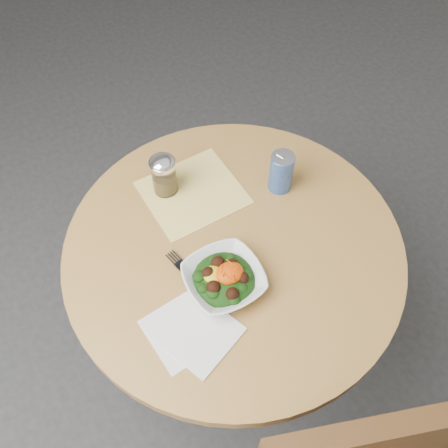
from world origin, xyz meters
TOP-DOWN VIEW (x-y plane):
  - ground at (0.00, 0.00)m, footprint 6.00×6.00m
  - table at (0.00, 0.00)m, footprint 0.90×0.90m
  - cloth_napkin at (-0.01, 0.21)m, footprint 0.27×0.25m
  - paper_napkins at (-0.21, -0.16)m, footprint 0.22×0.22m
  - salad_bowl at (-0.08, -0.09)m, footprint 0.20×0.20m
  - fork at (-0.14, -0.04)m, footprint 0.06×0.21m
  - spice_shaker at (-0.07, 0.26)m, footprint 0.07×0.07m
  - beverage_can at (0.21, 0.11)m, footprint 0.07×0.07m

SIDE VIEW (x-z plane):
  - ground at x=0.00m, z-range 0.00..0.00m
  - table at x=0.00m, z-range 0.18..0.93m
  - cloth_napkin at x=-0.01m, z-range 0.75..0.75m
  - paper_napkins at x=-0.21m, z-range 0.75..0.75m
  - fork at x=-0.14m, z-range 0.75..0.76m
  - salad_bowl at x=-0.08m, z-range 0.74..0.81m
  - beverage_can at x=0.21m, z-range 0.75..0.88m
  - spice_shaker at x=-0.07m, z-range 0.75..0.88m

